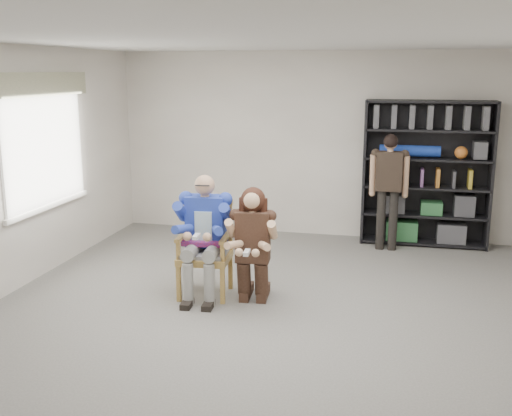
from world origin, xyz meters
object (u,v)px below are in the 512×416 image
(kneeling_woman, at_px, (252,247))
(bookshelf, at_px, (426,174))
(standing_man, at_px, (388,193))
(seated_man, at_px, (205,236))
(armchair, at_px, (205,250))

(kneeling_woman, xyz_separation_m, bookshelf, (1.91, 2.80, 0.41))
(kneeling_woman, height_order, standing_man, standing_man)
(standing_man, bearing_deg, kneeling_woman, -118.12)
(seated_man, distance_m, standing_man, 3.03)
(armchair, relative_size, seated_man, 0.77)
(seated_man, relative_size, bookshelf, 0.66)
(armchair, relative_size, kneeling_woman, 0.84)
(bookshelf, bearing_deg, seated_man, -132.93)
(kneeling_woman, bearing_deg, armchair, 163.51)
(armchair, xyz_separation_m, standing_man, (1.97, 2.30, 0.29))
(armchair, bearing_deg, seated_man, -4.80)
(armchair, relative_size, bookshelf, 0.51)
(armchair, height_order, seated_man, seated_man)
(armchair, height_order, bookshelf, bookshelf)
(standing_man, bearing_deg, armchair, -128.82)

